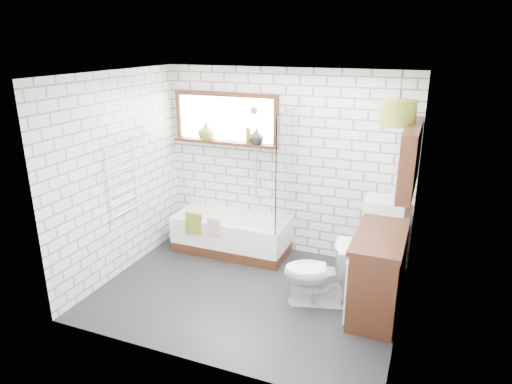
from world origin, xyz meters
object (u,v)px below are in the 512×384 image
at_px(basin, 385,204).
at_px(bathtub, 232,234).
at_px(vanity, 381,263).
at_px(pendant, 399,113).
at_px(toilet, 317,273).

bearing_deg(basin, bathtub, 179.43).
bearing_deg(vanity, bathtub, 165.99).
bearing_deg(pendant, toilet, -136.71).
bearing_deg(vanity, toilet, -151.40).
xyz_separation_m(bathtub, vanity, (2.09, -0.52, 0.20)).
bearing_deg(toilet, basin, 129.88).
bearing_deg(pendant, vanity, -91.41).
xyz_separation_m(basin, pendant, (0.07, -0.24, 1.12)).
distance_m(vanity, toilet, 0.73).
bearing_deg(basin, toilet, -124.25).
distance_m(vanity, pendant, 1.67).
xyz_separation_m(toilet, pendant, (0.64, 0.61, 1.72)).
relative_size(bathtub, toilet, 2.07).
xyz_separation_m(bathtub, toilet, (1.45, -0.87, 0.12)).
height_order(bathtub, vanity, vanity).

